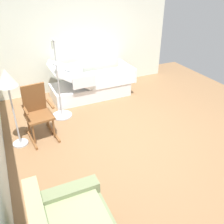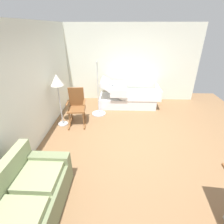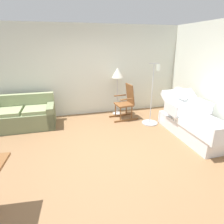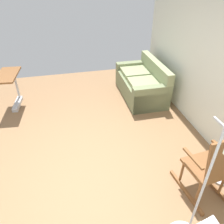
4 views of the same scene
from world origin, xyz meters
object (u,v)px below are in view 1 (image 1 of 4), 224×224
Objects in this scene: hospital_bed at (90,85)px; floor_lamp at (7,83)px; rocking_chair at (38,112)px; iv_pole at (61,106)px.

hospital_bed is 1.40× the size of floor_lamp.
iv_pole is (0.55, -0.56, -0.25)m from rocking_chair.
hospital_bed is 1.22× the size of iv_pole.
hospital_bed is 1.97× the size of rocking_chair.
rocking_chair is 0.71× the size of floor_lamp.
iv_pole is (-0.71, 0.95, -0.06)m from hospital_bed.
rocking_chair is at bearing 129.83° from hospital_bed.
hospital_bed is at bearing -53.19° from iv_pole.
floor_lamp is 1.55m from iv_pole.
floor_lamp is at bearing 110.39° from rocking_chair.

